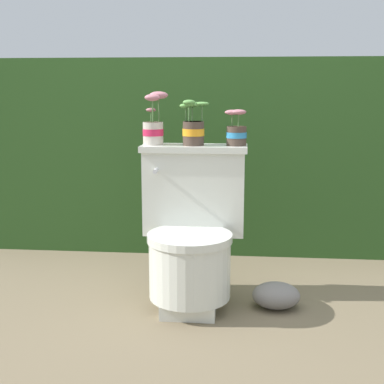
{
  "coord_description": "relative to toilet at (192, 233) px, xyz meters",
  "views": [
    {
      "loc": [
        0.23,
        -2.39,
        1.05
      ],
      "look_at": [
        -0.01,
        0.12,
        0.55
      ],
      "focal_mm": 50.0,
      "sensor_mm": 36.0,
      "label": 1
    }
  ],
  "objects": [
    {
      "name": "potted_plant_middle",
      "position": [
        0.21,
        0.13,
        0.48
      ],
      "size": [
        0.11,
        0.1,
        0.18
      ],
      "color": "#47382D",
      "rests_on": "toilet"
    },
    {
      "name": "potted_plant_midleft",
      "position": [
        -0.0,
        0.12,
        0.5
      ],
      "size": [
        0.15,
        0.11,
        0.22
      ],
      "color": "#47382D",
      "rests_on": "toilet"
    },
    {
      "name": "ground_plane",
      "position": [
        0.01,
        -0.1,
        -0.35
      ],
      "size": [
        12.0,
        12.0,
        0.0
      ],
      "primitive_type": "plane",
      "color": "#75664C"
    },
    {
      "name": "hedge_backdrop",
      "position": [
        0.01,
        1.06,
        0.26
      ],
      "size": [
        2.9,
        0.6,
        1.23
      ],
      "color": "#284C1E",
      "rests_on": "ground"
    },
    {
      "name": "garden_stone",
      "position": [
        0.41,
        -0.04,
        -0.29
      ],
      "size": [
        0.23,
        0.18,
        0.13
      ],
      "color": "gray",
      "rests_on": "ground"
    },
    {
      "name": "toilet",
      "position": [
        0.0,
        0.0,
        0.0
      ],
      "size": [
        0.52,
        0.52,
        0.77
      ],
      "color": "silver",
      "rests_on": "ground"
    },
    {
      "name": "potted_plant_left",
      "position": [
        -0.2,
        0.14,
        0.51
      ],
      "size": [
        0.13,
        0.1,
        0.26
      ],
      "color": "beige",
      "rests_on": "toilet"
    }
  ]
}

